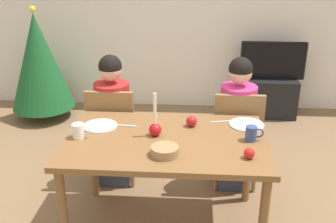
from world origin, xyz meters
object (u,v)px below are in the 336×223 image
chair_left (113,130)px  mug_right (252,133)px  chair_right (236,134)px  tv (273,61)px  mug_left (79,131)px  person_left_child (113,123)px  christmas_tree (39,62)px  bowl_walnuts (165,151)px  apple_near_candle (192,121)px  dining_table (166,149)px  plate_right (247,124)px  candle_centerpiece (155,127)px  tv_stand (269,97)px  apple_by_left_plate (249,153)px  person_right_child (236,126)px  plate_left (100,126)px

chair_left → mug_right: (1.09, -0.60, 0.29)m
chair_left → chair_right: same height
tv → mug_left: (-1.74, -2.33, 0.09)m
chair_right → person_left_child: person_left_child is taller
chair_right → christmas_tree: (-2.24, 1.42, 0.20)m
chair_left → bowl_walnuts: size_ratio=5.04×
mug_right → apple_near_candle: (-0.41, 0.21, -0.01)m
dining_table → person_left_child: 0.82m
chair_left → bowl_walnuts: bearing=-58.4°
dining_table → bowl_walnuts: (0.01, -0.24, 0.11)m
chair_right → mug_left: bearing=-151.3°
plate_right → mug_left: bearing=-166.2°
mug_left → mug_right: (1.19, 0.04, 0.00)m
chair_right → candle_centerpiece: 0.90m
tv_stand → christmas_tree: christmas_tree is taller
apple_near_candle → person_left_child: bearing=148.2°
apple_by_left_plate → plate_right: bearing=85.2°
chair_left → christmas_tree: bearing=129.7°
person_left_child → mug_right: size_ratio=9.30×
dining_table → mug_right: size_ratio=11.11×
dining_table → person_left_child: size_ratio=1.19×
mug_right → apple_near_candle: 0.46m
chair_right → candle_centerpiece: bearing=-138.2°
dining_table → plate_right: bearing=24.3°
tv_stand → mug_right: bearing=-103.5°
chair_left → person_right_child: person_right_child is taller
candle_centerpiece → apple_by_left_plate: size_ratio=4.50×
mug_left → mug_right: 1.19m
chair_left → apple_near_candle: 0.83m
chair_right → mug_left: size_ratio=6.93×
person_left_child → mug_right: (1.09, -0.63, 0.23)m
person_right_child → mug_right: bearing=-87.1°
tv → christmas_tree: 2.83m
chair_right → tv: bearing=71.1°
person_right_child → bowl_walnuts: size_ratio=6.56×
person_left_child → candle_centerpiece: size_ratio=3.71×
plate_left → apple_by_left_plate: (1.04, -0.40, 0.03)m
tv_stand → candle_centerpiece: bearing=-118.2°
person_right_child → tv: bearing=70.8°
tv → bowl_walnuts: tv is taller
apple_near_candle → apple_by_left_plate: bearing=-51.3°
person_left_child → tv_stand: (1.64, 1.66, -0.33)m
christmas_tree → mug_right: christmas_tree is taller
tv → bowl_walnuts: size_ratio=4.42×
bowl_walnuts → mug_left: bearing=161.2°
person_left_child → bowl_walnuts: bearing=-59.4°
dining_table → apple_near_candle: bearing=51.5°
candle_centerpiece → apple_near_candle: candle_centerpiece is taller
plate_right → mug_right: (0.00, -0.25, 0.05)m
tv_stand → mug_left: (-1.74, -2.33, 0.56)m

